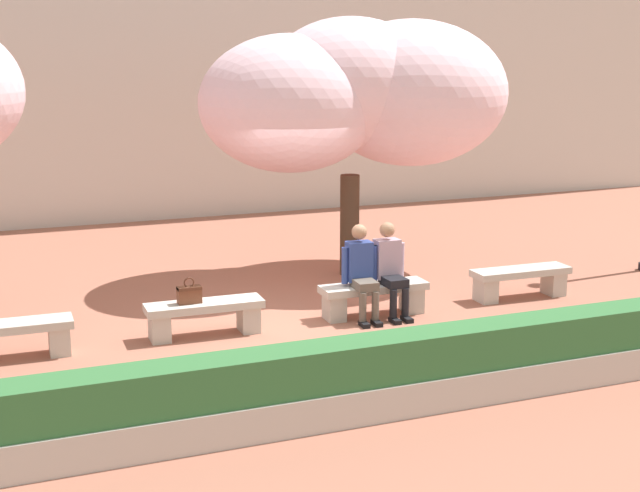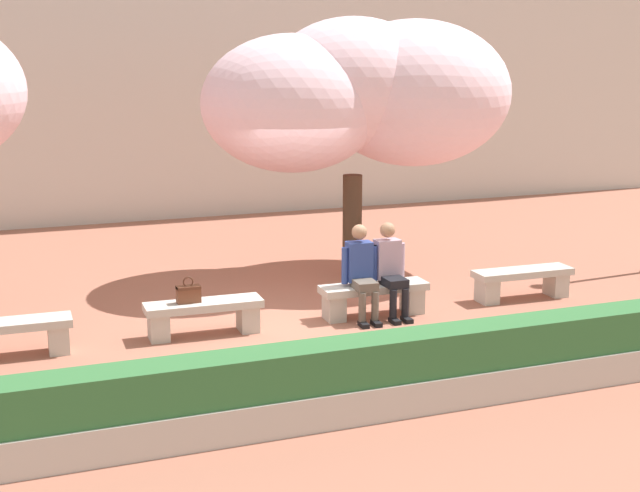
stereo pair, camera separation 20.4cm
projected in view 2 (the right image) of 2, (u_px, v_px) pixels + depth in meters
ground_plane at (292, 325)px, 11.86m from camera, size 100.00×100.00×0.00m
stone_bench_west_end at (7, 334)px, 10.55m from camera, size 1.51×0.46×0.45m
stone_bench_near_west at (204, 313)px, 11.38m from camera, size 1.51×0.46×0.45m
stone_bench_center at (374, 295)px, 12.20m from camera, size 1.51×0.46×0.45m
stone_bench_near_east at (522, 280)px, 13.03m from camera, size 1.51×0.46×0.45m
person_seated_left at (361, 269)px, 11.99m from camera, size 0.51×0.70×1.29m
person_seated_right at (390, 266)px, 12.14m from camera, size 0.51×0.68×1.29m
handbag at (189, 293)px, 11.26m from camera, size 0.30×0.15×0.34m
cherry_tree_main at (360, 94)px, 13.89m from camera, size 4.94×3.02×4.09m
planter_hedge_foreground at (391, 375)px, 8.96m from camera, size 11.96×0.50×0.80m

